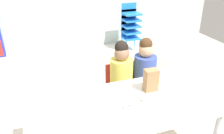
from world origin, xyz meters
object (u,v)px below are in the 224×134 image
at_px(craft_table, 124,108).
at_px(paper_plate_near_edge, 128,108).
at_px(kid_chair_blue_stack, 130,25).
at_px(seated_child_near_camera, 121,72).
at_px(seated_child_middle_seat, 145,68).
at_px(donut_powdered_loose, 146,98).
at_px(paper_plate_center_table, 79,100).
at_px(paper_bag_brown, 151,80).
at_px(donut_powdered_on_plate, 128,106).

xyz_separation_m(craft_table, paper_plate_near_edge, (0.00, -0.07, 0.05)).
xyz_separation_m(craft_table, kid_chair_blue_stack, (1.16, 2.55, -0.01)).
xyz_separation_m(seated_child_near_camera, seated_child_middle_seat, (0.30, 0.00, 0.00)).
bearing_deg(seated_child_near_camera, donut_powdered_loose, -90.25).
xyz_separation_m(seated_child_near_camera, paper_plate_center_table, (-0.58, -0.44, 0.02)).
xyz_separation_m(kid_chair_blue_stack, paper_bag_brown, (-0.84, -2.42, 0.16)).
height_order(craft_table, paper_plate_center_table, paper_plate_center_table).
relative_size(craft_table, paper_plate_center_table, 9.37).
bearing_deg(paper_plate_near_edge, donut_powdered_on_plate, 0.00).
xyz_separation_m(seated_child_near_camera, donut_powdered_loose, (-0.00, -0.63, 0.03)).
relative_size(craft_table, donut_powdered_on_plate, 17.22).
bearing_deg(donut_powdered_loose, paper_plate_near_edge, -163.40).
bearing_deg(paper_bag_brown, seated_child_middle_seat, 69.27).
bearing_deg(donut_powdered_on_plate, craft_table, 92.13).
height_order(seated_child_near_camera, donut_powdered_loose, seated_child_near_camera).
relative_size(seated_child_middle_seat, paper_plate_center_table, 5.10).
height_order(paper_plate_near_edge, paper_plate_center_table, same).
relative_size(craft_table, seated_child_middle_seat, 1.84).
height_order(craft_table, seated_child_middle_seat, seated_child_middle_seat).
bearing_deg(donut_powdered_on_plate, kid_chair_blue_stack, 66.21).
xyz_separation_m(craft_table, paper_plate_center_table, (-0.37, 0.19, 0.05)).
height_order(kid_chair_blue_stack, donut_powdered_on_plate, kid_chair_blue_stack).
relative_size(craft_table, paper_plate_near_edge, 9.37).
bearing_deg(donut_powdered_on_plate, seated_child_middle_seat, 54.00).
bearing_deg(donut_powdered_loose, paper_plate_center_table, 161.42).
relative_size(kid_chair_blue_stack, donut_powdered_on_plate, 9.39).
relative_size(craft_table, donut_powdered_loose, 15.27).
xyz_separation_m(seated_child_middle_seat, paper_bag_brown, (-0.19, -0.49, 0.13)).
bearing_deg(paper_bag_brown, donut_powdered_loose, -128.87).
distance_m(craft_table, seated_child_near_camera, 0.66).
relative_size(craft_table, kid_chair_blue_stack, 1.83).
height_order(paper_bag_brown, donut_powdered_on_plate, paper_bag_brown).
distance_m(paper_bag_brown, donut_powdered_loose, 0.20).
xyz_separation_m(paper_bag_brown, donut_powdered_loose, (-0.11, -0.14, -0.09)).
xyz_separation_m(kid_chair_blue_stack, paper_plate_near_edge, (-1.15, -2.62, 0.06)).
distance_m(kid_chair_blue_stack, paper_bag_brown, 2.57).
height_order(seated_child_middle_seat, donut_powdered_loose, seated_child_middle_seat).
relative_size(seated_child_near_camera, seated_child_middle_seat, 1.00).
bearing_deg(paper_plate_near_edge, donut_powdered_loose, 16.60).
xyz_separation_m(paper_plate_center_table, donut_powdered_loose, (0.58, -0.19, 0.01)).
bearing_deg(seated_child_middle_seat, donut_powdered_on_plate, -126.00).
bearing_deg(craft_table, seated_child_middle_seat, 50.98).
xyz_separation_m(paper_plate_near_edge, donut_powdered_loose, (0.21, 0.06, 0.01)).
bearing_deg(seated_child_middle_seat, donut_powdered_loose, -115.25).
xyz_separation_m(seated_child_middle_seat, paper_plate_center_table, (-0.88, -0.44, 0.02)).
relative_size(seated_child_near_camera, donut_powdered_on_plate, 9.37).
bearing_deg(kid_chair_blue_stack, seated_child_middle_seat, -108.68).
distance_m(seated_child_middle_seat, paper_plate_near_edge, 0.86).
relative_size(paper_bag_brown, donut_powdered_on_plate, 2.25).
distance_m(seated_child_middle_seat, donut_powdered_loose, 0.70).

